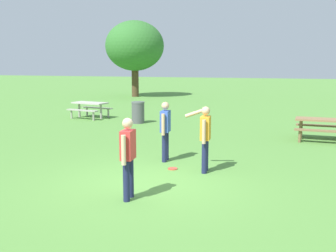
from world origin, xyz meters
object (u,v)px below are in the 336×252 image
at_px(person_thrower, 128,153).
at_px(trash_can_further_along, 138,112).
at_px(person_catcher, 165,127).
at_px(frisbee, 173,169).
at_px(tree_tall_left, 135,46).
at_px(picnic_table_far, 90,107).
at_px(picnic_table_near, 321,125).
at_px(person_bystander, 205,134).

bearing_deg(person_thrower, trash_can_further_along, 109.75).
distance_m(person_catcher, frisbee, 1.29).
xyz_separation_m(person_thrower, tree_tall_left, (-8.52, 22.31, 2.95)).
xyz_separation_m(person_catcher, tree_tall_left, (-8.30, 19.09, 2.95)).
bearing_deg(picnic_table_far, picnic_table_near, -15.24).
xyz_separation_m(person_catcher, frisbee, (0.43, -0.78, -0.93)).
height_order(person_thrower, frisbee, person_thrower).
xyz_separation_m(frisbee, picnic_table_near, (3.89, 5.09, 0.55)).
height_order(person_bystander, picnic_table_near, person_bystander).
xyz_separation_m(person_catcher, person_bystander, (1.26, -0.80, 0.02)).
distance_m(person_thrower, picnic_table_near, 8.58).
xyz_separation_m(person_thrower, picnic_table_far, (-6.22, 10.33, -0.38)).
bearing_deg(person_thrower, frisbee, 84.88).
height_order(person_bystander, frisbee, person_bystander).
relative_size(picnic_table_near, tree_tall_left, 0.31).
xyz_separation_m(person_catcher, trash_can_further_along, (-3.19, 6.27, -0.46)).
relative_size(person_catcher, picnic_table_far, 0.84).
bearing_deg(tree_tall_left, person_thrower, -69.10).
distance_m(person_catcher, picnic_table_far, 9.33).
distance_m(picnic_table_far, tree_tall_left, 12.64).
bearing_deg(person_catcher, frisbee, -60.93).
relative_size(person_thrower, person_catcher, 1.00).
bearing_deg(picnic_table_near, tree_tall_left, 130.49).
bearing_deg(person_catcher, tree_tall_left, 113.50).
xyz_separation_m(person_thrower, person_bystander, (1.05, 2.41, 0.02)).
xyz_separation_m(picnic_table_far, tree_tall_left, (-2.30, 11.97, 3.33)).
height_order(frisbee, trash_can_further_along, trash_can_further_along).
distance_m(frisbee, picnic_table_near, 6.43).
height_order(person_catcher, frisbee, person_catcher).
distance_m(person_thrower, tree_tall_left, 24.06).
xyz_separation_m(person_thrower, frisbee, (0.22, 2.43, -0.93)).
bearing_deg(picnic_table_near, person_thrower, -118.64).
distance_m(person_catcher, person_bystander, 1.49).
bearing_deg(person_bystander, picnic_table_far, 132.54).
relative_size(person_bystander, tree_tall_left, 0.28).
relative_size(picnic_table_far, tree_tall_left, 0.33).
bearing_deg(person_catcher, picnic_table_far, 130.14).
distance_m(picnic_table_near, tree_tall_left, 19.73).
bearing_deg(person_bystander, tree_tall_left, 115.68).
bearing_deg(frisbee, picnic_table_far, 129.18).
bearing_deg(picnic_table_far, person_catcher, -49.86).
bearing_deg(tree_tall_left, frisbee, -66.27).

